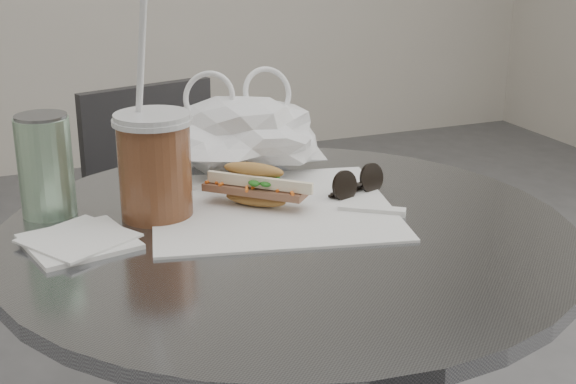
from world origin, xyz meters
name	(u,v)px	position (x,y,z in m)	size (l,w,h in m)	color
chair_far	(187,282)	(0.04, 0.89, 0.35)	(0.41, 0.44, 0.77)	#323234
sandwich_paper	(272,206)	(0.01, 0.27, 0.74)	(0.33, 0.31, 0.00)	white
banh_mi	(255,186)	(-0.01, 0.28, 0.77)	(0.18, 0.18, 0.06)	#B27443
iced_coffee	(155,164)	(-0.15, 0.30, 0.81)	(0.11, 0.11, 0.31)	brown
sunglasses	(357,184)	(0.14, 0.27, 0.76)	(0.10, 0.05, 0.04)	black
plastic_bag	(244,137)	(0.02, 0.44, 0.80)	(0.24, 0.18, 0.12)	white
napkin_stack	(79,241)	(-0.26, 0.24, 0.74)	(0.16, 0.16, 0.01)	white
drink_can	(45,166)	(-0.28, 0.37, 0.81)	(0.07, 0.07, 0.14)	#60A56B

